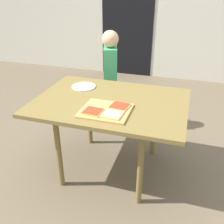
% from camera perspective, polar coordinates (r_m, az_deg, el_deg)
% --- Properties ---
extents(ground_plane, '(16.00, 16.00, 0.00)m').
position_cam_1_polar(ground_plane, '(2.46, -0.27, -12.24)').
color(ground_plane, brown).
extents(house_door, '(0.90, 0.02, 2.00)m').
position_cam_1_polar(house_door, '(4.64, 3.49, 20.34)').
color(house_door, black).
rests_on(house_door, ground).
extents(dining_table, '(1.23, 0.89, 0.69)m').
position_cam_1_polar(dining_table, '(2.11, -0.31, 1.06)').
color(dining_table, brown).
rests_on(dining_table, ground).
extents(cutting_board, '(0.36, 0.32, 0.01)m').
position_cam_1_polar(cutting_board, '(1.91, -1.42, 0.30)').
color(cutting_board, tan).
rests_on(cutting_board, dining_table).
extents(pizza_slice_near_left, '(0.15, 0.15, 0.01)m').
position_cam_1_polar(pizza_slice_near_left, '(1.87, -4.34, 0.14)').
color(pizza_slice_near_left, '#E2A954').
rests_on(pizza_slice_near_left, cutting_board).
extents(pizza_slice_near_right, '(0.15, 0.14, 0.01)m').
position_cam_1_polar(pizza_slice_near_right, '(1.82, 0.07, -0.53)').
color(pizza_slice_near_right, '#E2A954').
rests_on(pizza_slice_near_right, cutting_board).
extents(pizza_slice_far_right, '(0.16, 0.15, 0.01)m').
position_cam_1_polar(pizza_slice_far_right, '(1.95, 1.69, 1.33)').
color(pizza_slice_far_right, '#E2A954').
rests_on(pizza_slice_far_right, cutting_board).
extents(plate_white_left, '(0.22, 0.22, 0.01)m').
position_cam_1_polar(plate_white_left, '(2.37, -6.31, 5.67)').
color(plate_white_left, white).
rests_on(plate_white_left, dining_table).
extents(child_left, '(0.21, 0.27, 1.11)m').
position_cam_1_polar(child_left, '(2.84, -0.36, 8.42)').
color(child_left, '#334E50').
rests_on(child_left, ground).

